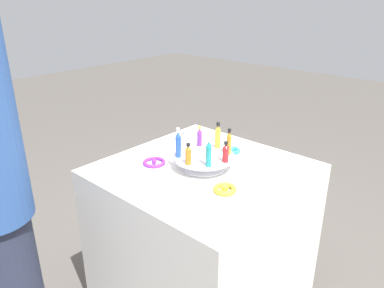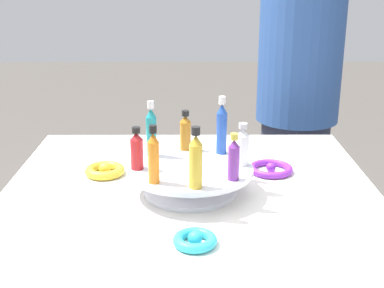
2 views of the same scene
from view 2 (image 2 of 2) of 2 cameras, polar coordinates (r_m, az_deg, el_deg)
display_stand at (r=1.16m, az=-0.06°, el=-3.56°), size 0.27×0.27×0.06m
bottle_amber at (r=1.24m, az=-0.57°, el=1.31°), size 0.03×0.03×0.09m
bottle_teal at (r=1.20m, az=-4.23°, el=1.40°), size 0.02×0.02×0.13m
bottle_red at (r=1.13m, az=-5.76°, el=-0.62°), size 0.03×0.03×0.09m
bottle_orange at (r=1.05m, az=-3.96°, el=-1.36°), size 0.02×0.02×0.12m
bottle_gold at (r=1.02m, az=0.56°, el=-1.73°), size 0.03×0.03×0.12m
bottle_purple at (r=1.07m, az=4.62°, el=-1.57°), size 0.02×0.02×0.10m
bottle_clear at (r=1.15m, az=5.54°, el=-0.21°), size 0.03×0.03×0.09m
bottle_blue at (r=1.21m, az=3.32°, el=1.77°), size 0.02×0.02×0.13m
ribbon_bow_gold at (r=1.28m, az=-9.15°, el=-2.78°), size 0.09×0.09×0.03m
ribbon_bow_teal at (r=0.96m, az=0.49°, el=-10.19°), size 0.08×0.08×0.03m
ribbon_bow_purple at (r=1.29m, az=8.53°, el=-2.62°), size 0.11×0.11×0.02m
person_figure at (r=1.91m, az=11.41°, el=6.79°), size 0.29×0.29×1.70m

